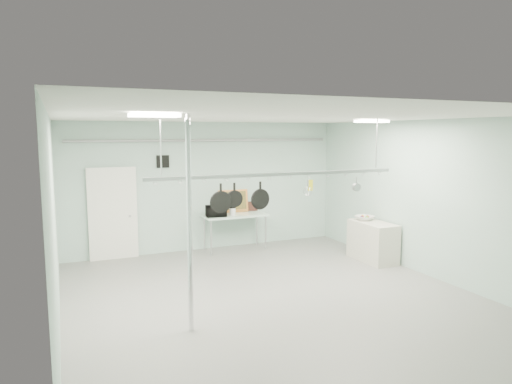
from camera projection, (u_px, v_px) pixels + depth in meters
name	position (u px, v px, depth m)	size (l,w,h in m)	color
floor	(276.00, 300.00, 8.03)	(8.00, 8.00, 0.00)	gray
ceiling	(277.00, 117.00, 7.62)	(7.00, 8.00, 0.02)	silver
back_wall	(207.00, 186.00, 11.45)	(7.00, 0.02, 3.20)	#A6C8BC
right_wall	(432.00, 199.00, 9.20)	(0.02, 8.00, 3.20)	#A6C8BC
door	(113.00, 215.00, 10.57)	(1.10, 0.10, 2.20)	silver
wall_vent	(163.00, 161.00, 10.91)	(0.30, 0.04, 0.30)	black
conduit_pipe	(207.00, 140.00, 11.22)	(0.07, 0.07, 6.60)	gray
chrome_pole	(189.00, 225.00, 6.60)	(0.08, 0.08, 3.20)	silver
prep_table	(235.00, 217.00, 11.43)	(1.60, 0.70, 0.91)	silver
side_cabinet	(373.00, 241.00, 10.49)	(0.60, 1.20, 0.90)	beige
pot_rack	(280.00, 173.00, 8.09)	(4.80, 0.06, 1.00)	#B7B7BC
light_panel_left	(154.00, 115.00, 6.02)	(0.65, 0.30, 0.05)	white
light_panel_right	(372.00, 121.00, 9.11)	(0.65, 0.30, 0.05)	white
microwave	(216.00, 211.00, 11.10)	(0.49, 0.33, 0.27)	black
coffee_canister	(233.00, 211.00, 11.31)	(0.15, 0.15, 0.18)	silver
painting_large	(233.00, 201.00, 11.68)	(0.78, 0.05, 0.58)	orange
painting_small	(252.00, 206.00, 11.91)	(0.30, 0.04, 0.25)	#331812
fruit_bowl	(365.00, 218.00, 10.68)	(0.42, 0.42, 0.10)	silver
skillet_left	(221.00, 199.00, 7.71)	(0.38, 0.06, 0.52)	black
skillet_mid	(234.00, 195.00, 7.80)	(0.29, 0.06, 0.41)	black
skillet_right	(260.00, 196.00, 7.99)	(0.36, 0.06, 0.49)	black
whisk	(308.00, 188.00, 8.36)	(0.16, 0.16, 0.33)	silver
grater	(310.00, 185.00, 8.37)	(0.09, 0.02, 0.22)	gold
saucepan	(356.00, 184.00, 8.78)	(0.15, 0.09, 0.27)	#AAABAF
fruit_cluster	(365.00, 216.00, 10.67)	(0.24, 0.24, 0.09)	#A92A0F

